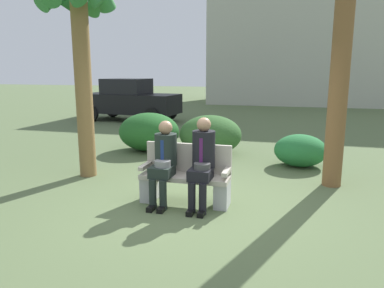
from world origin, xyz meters
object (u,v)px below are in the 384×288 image
(shrub_near_bench, at_px, (300,150))
(building_backdrop, at_px, (331,26))
(shrub_mid_lawn, at_px, (149,132))
(seated_man_left, at_px, (164,158))
(seated_man_right, at_px, (202,159))
(palm_tree_tall, at_px, (78,13))
(parked_car_near, at_px, (130,100))
(park_bench, at_px, (186,177))
(shrub_far_lawn, at_px, (210,135))

(shrub_near_bench, xyz_separation_m, building_backdrop, (1.83, 16.64, 4.31))
(shrub_mid_lawn, bearing_deg, shrub_near_bench, -9.47)
(seated_man_left, bearing_deg, seated_man_right, 0.67)
(palm_tree_tall, bearing_deg, parked_car_near, 108.79)
(building_backdrop, bearing_deg, shrub_near_bench, -96.29)
(park_bench, xyz_separation_m, parked_car_near, (-4.82, 8.42, 0.44))
(seated_man_right, distance_m, shrub_near_bench, 3.22)
(palm_tree_tall, distance_m, shrub_far_lawn, 4.03)
(seated_man_left, distance_m, building_backdrop, 20.26)
(building_backdrop, bearing_deg, shrub_far_lawn, -103.81)
(seated_man_left, relative_size, shrub_far_lawn, 0.84)
(building_backdrop, bearing_deg, parked_car_near, -127.44)
(seated_man_right, relative_size, palm_tree_tall, 0.32)
(park_bench, bearing_deg, parked_car_near, 119.76)
(park_bench, relative_size, shrub_near_bench, 1.24)
(seated_man_left, relative_size, shrub_mid_lawn, 0.82)
(parked_car_near, bearing_deg, seated_man_left, -62.20)
(shrub_mid_lawn, bearing_deg, building_backdrop, 71.02)
(palm_tree_tall, relative_size, building_backdrop, 0.28)
(seated_man_left, bearing_deg, shrub_near_bench, 54.46)
(palm_tree_tall, distance_m, shrub_near_bench, 5.14)
(seated_man_right, relative_size, building_backdrop, 0.09)
(park_bench, xyz_separation_m, seated_man_right, (0.29, -0.12, 0.34))
(seated_man_left, bearing_deg, shrub_far_lawn, 90.94)
(seated_man_right, xyz_separation_m, building_backdrop, (3.28, 19.49, 3.91))
(park_bench, relative_size, shrub_mid_lawn, 0.88)
(palm_tree_tall, height_order, parked_car_near, palm_tree_tall)
(shrub_mid_lawn, relative_size, shrub_far_lawn, 1.01)
(seated_man_right, bearing_deg, shrub_far_lawn, 100.54)
(park_bench, relative_size, shrub_far_lawn, 0.90)
(seated_man_left, relative_size, seated_man_right, 0.95)
(park_bench, bearing_deg, seated_man_left, -157.53)
(seated_man_right, xyz_separation_m, shrub_mid_lawn, (-2.23, 3.46, -0.26))
(parked_car_near, relative_size, building_backdrop, 0.27)
(shrub_near_bench, height_order, shrub_far_lawn, shrub_far_lawn)
(seated_man_right, height_order, building_backdrop, building_backdrop)
(shrub_mid_lawn, bearing_deg, seated_man_left, -64.74)
(shrub_mid_lawn, distance_m, parked_car_near, 5.84)
(park_bench, bearing_deg, shrub_near_bench, 57.60)
(shrub_near_bench, distance_m, parked_car_near, 8.69)
(park_bench, relative_size, seated_man_left, 1.07)
(seated_man_right, relative_size, shrub_near_bench, 1.22)
(shrub_far_lawn, bearing_deg, seated_man_left, -89.06)
(seated_man_right, relative_size, shrub_mid_lawn, 0.87)
(parked_car_near, bearing_deg, shrub_mid_lawn, -60.53)
(seated_man_right, xyz_separation_m, shrub_far_lawn, (-0.65, 3.50, -0.27))
(seated_man_left, relative_size, parked_car_near, 0.31)
(seated_man_right, xyz_separation_m, parked_car_near, (-5.10, 8.54, 0.10))
(seated_man_left, xyz_separation_m, shrub_near_bench, (2.04, 2.86, -0.37))
(shrub_near_bench, bearing_deg, shrub_far_lawn, 162.73)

